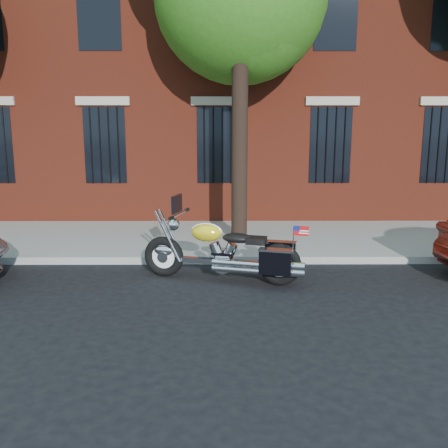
{
  "coord_description": "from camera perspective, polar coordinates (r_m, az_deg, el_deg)",
  "views": [
    {
      "loc": [
        0.09,
        -8.34,
        2.79
      ],
      "look_at": [
        0.14,
        0.8,
        0.93
      ],
      "focal_mm": 40.0,
      "sensor_mm": 36.0,
      "label": 1
    }
  ],
  "objects": [
    {
      "name": "curb",
      "position": [
        10.09,
        -0.81,
        -4.11
      ],
      "size": [
        40.0,
        0.16,
        0.15
      ],
      "primitive_type": "cube",
      "color": "gray",
      "rests_on": "ground"
    },
    {
      "name": "motorcycle",
      "position": [
        8.84,
        0.5,
        -3.42
      ],
      "size": [
        2.86,
        1.36,
        1.52
      ],
      "rotation": [
        0.0,
        0.0,
        -0.26
      ],
      "color": "black",
      "rests_on": "ground"
    },
    {
      "name": "ground",
      "position": [
        8.8,
        -0.88,
        -6.99
      ],
      "size": [
        120.0,
        120.0,
        0.0
      ],
      "primitive_type": "plane",
      "color": "black",
      "rests_on": "ground"
    },
    {
      "name": "sidewalk",
      "position": [
        11.92,
        -0.74,
        -1.68
      ],
      "size": [
        40.0,
        3.6,
        0.15
      ],
      "primitive_type": "cube",
      "color": "gray",
      "rests_on": "ground"
    },
    {
      "name": "building",
      "position": [
        18.68,
        -0.64,
        21.39
      ],
      "size": [
        26.0,
        10.08,
        12.0
      ],
      "color": "maroon",
      "rests_on": "ground"
    }
  ]
}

